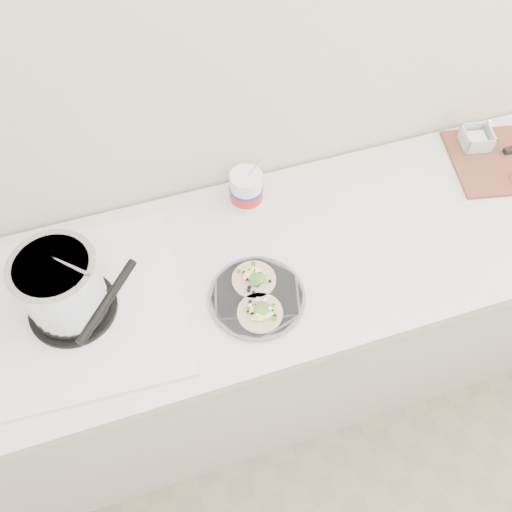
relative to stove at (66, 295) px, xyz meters
name	(u,v)px	position (x,y,z in m)	size (l,w,h in m)	color
counter	(269,325)	(0.58, 0.01, -0.54)	(2.44, 0.66, 0.90)	silver
stove	(66,295)	(0.00, 0.00, 0.00)	(0.62, 0.57, 0.28)	silver
taco_plate	(257,296)	(0.49, -0.12, -0.08)	(0.27, 0.27, 0.04)	slate
tub	(247,188)	(0.57, 0.23, -0.02)	(0.10, 0.10, 0.23)	white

